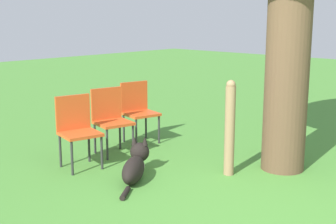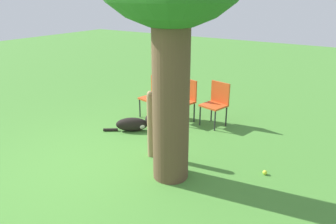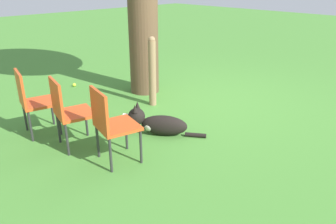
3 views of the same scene
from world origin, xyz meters
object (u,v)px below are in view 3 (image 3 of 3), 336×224
(fence_post, at_px, (152,71))
(tennis_ball, at_px, (74,85))
(red_chair_1, at_px, (68,109))
(red_chair_2, at_px, (32,98))
(red_chair_0, at_px, (110,121))
(dog, at_px, (156,123))

(fence_post, xyz_separation_m, tennis_ball, (-0.44, 1.76, -0.53))
(red_chair_1, distance_m, red_chair_2, 0.67)
(red_chair_2, bearing_deg, red_chair_0, -64.12)
(red_chair_0, bearing_deg, fence_post, 46.49)
(fence_post, bearing_deg, red_chair_2, 171.25)
(fence_post, relative_size, tennis_ball, 16.36)
(red_chair_0, xyz_separation_m, tennis_ball, (1.08, 2.78, -0.47))
(dog, distance_m, red_chair_2, 1.63)
(dog, distance_m, red_chair_1, 1.14)
(tennis_ball, bearing_deg, fence_post, -75.92)
(red_chair_2, xyz_separation_m, tennis_ball, (1.39, 1.48, -0.47))
(dog, bearing_deg, fence_post, -74.83)
(red_chair_2, bearing_deg, dog, -31.94)
(dog, relative_size, red_chair_0, 1.09)
(red_chair_1, bearing_deg, red_chair_0, -64.12)
(red_chair_1, relative_size, tennis_ball, 12.84)
(tennis_ball, bearing_deg, red_chair_2, -133.20)
(dog, distance_m, red_chair_0, 0.92)
(red_chair_2, bearing_deg, tennis_ball, 59.53)
(red_chair_1, bearing_deg, fence_post, 25.14)
(dog, height_order, tennis_ball, dog)
(dog, bearing_deg, red_chair_1, 28.94)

